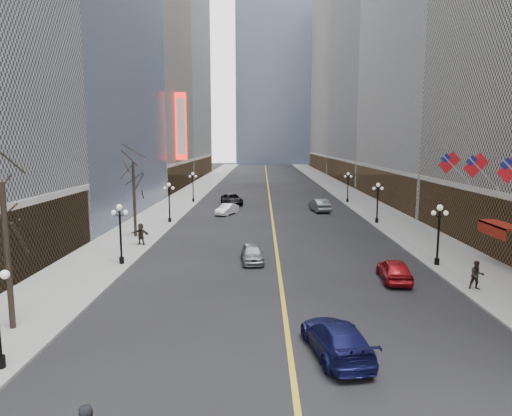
{
  "coord_description": "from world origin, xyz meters",
  "views": [
    {
      "loc": [
        -1.24,
        -3.2,
        9.2
      ],
      "look_at": [
        -1.53,
        18.36,
        6.08
      ],
      "focal_mm": 32.0,
      "sensor_mm": 36.0,
      "label": 1
    }
  ],
  "objects_px": {
    "car_sb_mid": "(394,270)",
    "car_sb_far": "(319,205)",
    "streetlamp_west_3": "(193,184)",
    "car_nb_far": "(232,199)",
    "car_sb_near": "(336,338)",
    "streetlamp_west_1": "(120,228)",
    "streetlamp_east_2": "(378,199)",
    "car_nb_near": "(252,253)",
    "car_nb_mid": "(227,209)",
    "streetlamp_east_3": "(348,184)",
    "streetlamp_west_2": "(169,198)",
    "streetlamp_east_1": "(439,228)"
  },
  "relations": [
    {
      "from": "streetlamp_east_2",
      "to": "car_nb_near",
      "type": "bearing_deg",
      "value": -129.26
    },
    {
      "from": "streetlamp_east_1",
      "to": "car_nb_far",
      "type": "xyz_separation_m",
      "value": [
        -17.52,
        33.68,
        -2.09
      ]
    },
    {
      "from": "car_sb_mid",
      "to": "streetlamp_west_2",
      "type": "bearing_deg",
      "value": -43.85
    },
    {
      "from": "streetlamp_west_3",
      "to": "car_nb_mid",
      "type": "distance_m",
      "value": 13.3
    },
    {
      "from": "streetlamp_east_1",
      "to": "streetlamp_west_2",
      "type": "distance_m",
      "value": 29.68
    },
    {
      "from": "streetlamp_east_1",
      "to": "car_nb_near",
      "type": "relative_size",
      "value": 1.09
    },
    {
      "from": "streetlamp_west_3",
      "to": "car_sb_far",
      "type": "height_order",
      "value": "streetlamp_west_3"
    },
    {
      "from": "streetlamp_east_1",
      "to": "car_nb_far",
      "type": "bearing_deg",
      "value": 117.48
    },
    {
      "from": "streetlamp_east_2",
      "to": "streetlamp_west_2",
      "type": "bearing_deg",
      "value": 180.0
    },
    {
      "from": "streetlamp_west_3",
      "to": "car_nb_far",
      "type": "height_order",
      "value": "streetlamp_west_3"
    },
    {
      "from": "streetlamp_east_2",
      "to": "car_nb_near",
      "type": "relative_size",
      "value": 1.09
    },
    {
      "from": "streetlamp_west_1",
      "to": "car_nb_far",
      "type": "height_order",
      "value": "streetlamp_west_1"
    },
    {
      "from": "streetlamp_west_3",
      "to": "car_nb_mid",
      "type": "relative_size",
      "value": 1.09
    },
    {
      "from": "streetlamp_west_2",
      "to": "streetlamp_west_3",
      "type": "height_order",
      "value": "same"
    },
    {
      "from": "car_nb_near",
      "to": "car_sb_far",
      "type": "xyz_separation_m",
      "value": [
        8.44,
        26.19,
        0.15
      ]
    },
    {
      "from": "streetlamp_west_2",
      "to": "car_sb_far",
      "type": "xyz_separation_m",
      "value": [
        18.24,
        9.3,
        -2.05
      ]
    },
    {
      "from": "car_sb_near",
      "to": "car_sb_mid",
      "type": "bearing_deg",
      "value": -127.5
    },
    {
      "from": "car_nb_far",
      "to": "car_sb_far",
      "type": "distance_m",
      "value": 13.73
    },
    {
      "from": "car_nb_mid",
      "to": "car_sb_near",
      "type": "height_order",
      "value": "car_sb_near"
    },
    {
      "from": "car_nb_near",
      "to": "car_nb_mid",
      "type": "bearing_deg",
      "value": 93.89
    },
    {
      "from": "streetlamp_east_1",
      "to": "car_nb_mid",
      "type": "height_order",
      "value": "streetlamp_east_1"
    },
    {
      "from": "streetlamp_east_3",
      "to": "car_nb_far",
      "type": "xyz_separation_m",
      "value": [
        -17.52,
        -2.32,
        -2.09
      ]
    },
    {
      "from": "streetlamp_west_2",
      "to": "car_nb_mid",
      "type": "relative_size",
      "value": 1.09
    },
    {
      "from": "car_sb_mid",
      "to": "car_nb_near",
      "type": "bearing_deg",
      "value": -21.9
    },
    {
      "from": "streetlamp_east_2",
      "to": "car_nb_mid",
      "type": "relative_size",
      "value": 1.09
    },
    {
      "from": "car_nb_mid",
      "to": "car_sb_mid",
      "type": "xyz_separation_m",
      "value": [
        13.33,
        -27.97,
        0.08
      ]
    },
    {
      "from": "streetlamp_east_2",
      "to": "streetlamp_east_3",
      "type": "bearing_deg",
      "value": 90.0
    },
    {
      "from": "streetlamp_east_1",
      "to": "car_sb_near",
      "type": "distance_m",
      "value": 17.54
    },
    {
      "from": "streetlamp_west_2",
      "to": "car_sb_near",
      "type": "relative_size",
      "value": 0.86
    },
    {
      "from": "car_nb_near",
      "to": "car_sb_far",
      "type": "bearing_deg",
      "value": 66.9
    },
    {
      "from": "car_nb_far",
      "to": "car_nb_mid",
      "type": "bearing_deg",
      "value": -102.94
    },
    {
      "from": "car_nb_mid",
      "to": "car_nb_far",
      "type": "height_order",
      "value": "car_nb_far"
    },
    {
      "from": "car_nb_mid",
      "to": "car_sb_near",
      "type": "xyz_separation_m",
      "value": [
        7.74,
        -38.76,
        0.08
      ]
    },
    {
      "from": "streetlamp_east_3",
      "to": "streetlamp_west_3",
      "type": "bearing_deg",
      "value": 180.0
    },
    {
      "from": "streetlamp_west_3",
      "to": "car_sb_near",
      "type": "height_order",
      "value": "streetlamp_west_3"
    },
    {
      "from": "car_sb_near",
      "to": "streetlamp_west_1",
      "type": "bearing_deg",
      "value": -56.3
    },
    {
      "from": "streetlamp_west_3",
      "to": "car_sb_mid",
      "type": "height_order",
      "value": "streetlamp_west_3"
    },
    {
      "from": "streetlamp_east_2",
      "to": "streetlamp_west_3",
      "type": "bearing_deg",
      "value": 142.67
    },
    {
      "from": "streetlamp_west_3",
      "to": "car_nb_far",
      "type": "relative_size",
      "value": 0.78
    },
    {
      "from": "car_sb_mid",
      "to": "car_sb_near",
      "type": "bearing_deg",
      "value": 66.84
    },
    {
      "from": "streetlamp_east_3",
      "to": "car_nb_mid",
      "type": "bearing_deg",
      "value": -146.46
    },
    {
      "from": "streetlamp_east_1",
      "to": "car_nb_near",
      "type": "bearing_deg",
      "value": 175.38
    },
    {
      "from": "streetlamp_west_1",
      "to": "car_sb_far",
      "type": "bearing_deg",
      "value": 56.25
    },
    {
      "from": "streetlamp_west_1",
      "to": "streetlamp_west_3",
      "type": "distance_m",
      "value": 36.0
    },
    {
      "from": "streetlamp_east_2",
      "to": "car_sb_near",
      "type": "xyz_separation_m",
      "value": [
        -9.8,
        -32.38,
        -2.14
      ]
    },
    {
      "from": "streetlamp_west_2",
      "to": "car_nb_mid",
      "type": "bearing_deg",
      "value": 46.44
    },
    {
      "from": "streetlamp_east_3",
      "to": "streetlamp_west_1",
      "type": "relative_size",
      "value": 1.0
    },
    {
      "from": "streetlamp_east_3",
      "to": "car_sb_near",
      "type": "distance_m",
      "value": 51.37
    },
    {
      "from": "streetlamp_east_2",
      "to": "car_nb_mid",
      "type": "xyz_separation_m",
      "value": [
        -17.54,
        6.38,
        -2.22
      ]
    },
    {
      "from": "car_sb_mid",
      "to": "car_sb_far",
      "type": "height_order",
      "value": "car_sb_far"
    }
  ]
}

